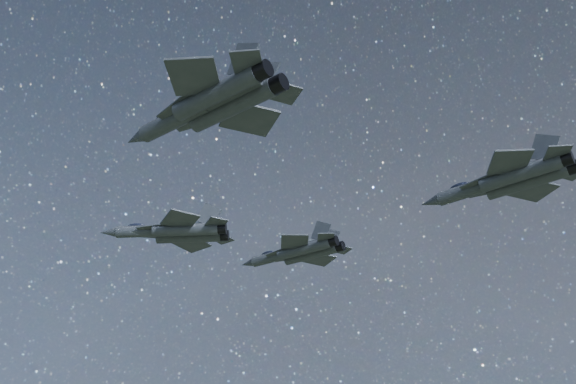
% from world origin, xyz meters
% --- Properties ---
extents(jet_lead, '(17.94, 12.13, 4.52)m').
position_xyz_m(jet_lead, '(-21.15, 4.87, 147.97)').
color(jet_lead, '#2E333A').
extents(jet_left, '(15.87, 10.92, 3.98)m').
position_xyz_m(jet_left, '(-6.15, 10.72, 145.23)').
color(jet_left, '#2E333A').
extents(jet_right, '(18.80, 12.70, 4.73)m').
position_xyz_m(jet_right, '(-2.56, -22.53, 144.18)').
color(jet_right, '#2E333A').
extents(jet_slot, '(17.72, 12.00, 4.46)m').
position_xyz_m(jet_slot, '(20.85, 0.30, 144.57)').
color(jet_slot, '#2E333A').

